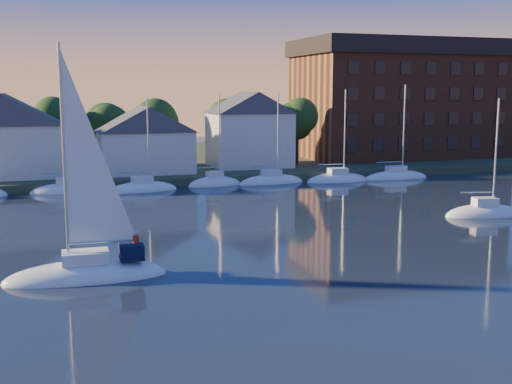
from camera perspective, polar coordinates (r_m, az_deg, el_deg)
name	(u,v)px	position (r m, az deg, el deg)	size (l,w,h in m)	color
ground	(490,347)	(29.96, 20.06, -12.81)	(260.00, 260.00, 0.00)	black
shoreline_land	(168,163)	(98.82, -7.87, 2.56)	(160.00, 50.00, 2.00)	#2E3A21
wooden_dock	(203,183)	(76.48, -4.73, 0.76)	(120.00, 3.00, 1.00)	brown
clubhouse_west	(5,134)	(79.88, -21.42, 4.80)	(13.65, 9.45, 9.64)	white
clubhouse_centre	(145,139)	(79.68, -9.84, 4.70)	(11.55, 8.40, 8.08)	white
clubhouse_east	(249,129)	(84.75, -0.61, 5.66)	(10.50, 8.40, 9.80)	white
condo_block	(400,98)	(100.83, 12.68, 8.13)	(31.00, 17.00, 17.40)	brown
tree_line	(198,119)	(86.95, -5.22, 6.49)	(93.40, 5.40, 8.90)	#332617
moored_fleet	(139,189)	(72.08, -10.35, 0.23)	(71.50, 2.40, 12.05)	white
hero_sailboat	(89,268)	(38.91, -14.66, -6.59)	(9.50, 3.34, 14.60)	white
drifting_sailboat_right	(485,215)	(59.69, 19.65, -1.95)	(7.46, 3.88, 11.35)	white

